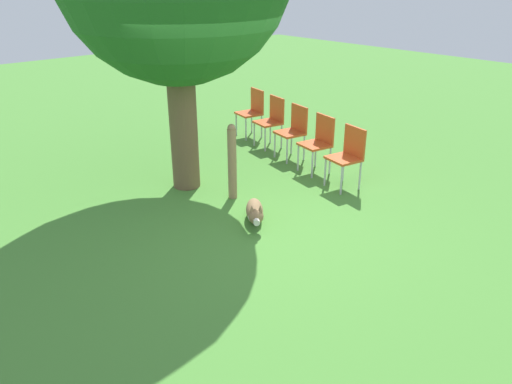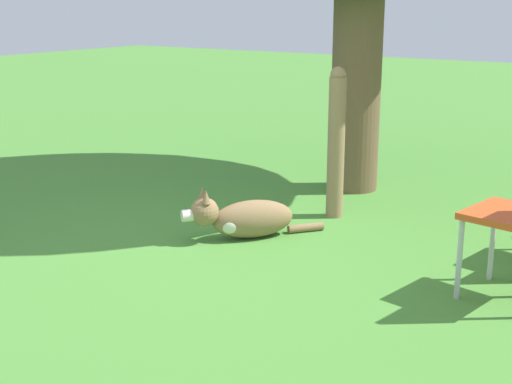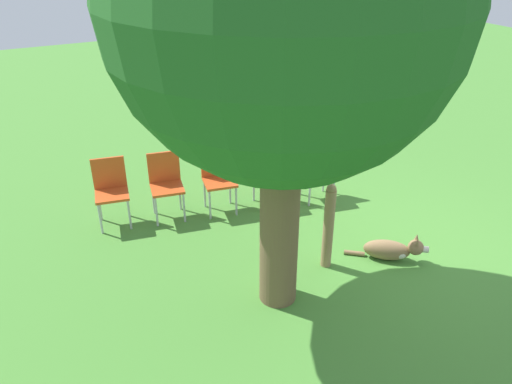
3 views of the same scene
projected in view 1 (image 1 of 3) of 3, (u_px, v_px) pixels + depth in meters
name	position (u px, v px, depth m)	size (l,w,h in m)	color
ground_plane	(255.00, 218.00, 6.67)	(30.00, 30.00, 0.00)	#478433
dog	(255.00, 212.00, 6.52)	(0.68, 0.83, 0.37)	olive
fence_post	(232.00, 161.00, 7.06)	(0.13, 0.13, 1.11)	#937551
red_chair_0	(348.00, 153.00, 7.44)	(0.49, 0.51, 0.93)	#D14C1E
red_chair_1	(319.00, 140.00, 8.03)	(0.49, 0.51, 0.93)	#D14C1E
red_chair_2	(294.00, 128.00, 8.62)	(0.49, 0.51, 0.93)	#D14C1E
red_chair_3	(272.00, 118.00, 9.21)	(0.49, 0.51, 0.93)	#D14C1E
red_chair_4	(252.00, 109.00, 9.80)	(0.49, 0.51, 0.93)	#D14C1E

